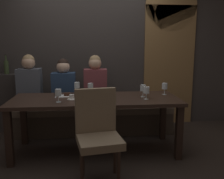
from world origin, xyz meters
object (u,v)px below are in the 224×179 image
object	(u,v)px
banquette_bench	(95,119)
espresso_cup	(72,97)
dining_table	(96,104)
wine_glass_center_front	(165,86)
chair_near_side	(98,129)
diner_far_end	(95,82)
wine_bottle_pale_label	(6,67)
wine_glass_near_right	(143,89)
dessert_plate	(67,95)
fork_on_table	(56,96)
wine_glass_end_left	(146,90)
diner_bearded	(64,85)
wine_glass_end_right	(58,93)
wine_glass_far_left	(77,85)
diner_redhead	(30,83)
wine_glass_near_left	(91,86)

from	to	relation	value
banquette_bench	espresso_cup	size ratio (longest dim) A/B	20.83
dining_table	wine_glass_center_front	bearing A→B (deg)	8.23
chair_near_side	espresso_cup	bearing A→B (deg)	114.95
diner_far_end	wine_bottle_pale_label	bearing A→B (deg)	168.01
chair_near_side	wine_glass_center_front	size ratio (longest dim) A/B	5.98
wine_glass_near_right	dining_table	bearing A→B (deg)	-177.77
espresso_cup	dessert_plate	bearing A→B (deg)	112.19
wine_glass_center_front	fork_on_table	bearing A→B (deg)	-179.82
diner_far_end	fork_on_table	xyz separation A→B (m)	(-0.55, -0.58, -0.09)
wine_glass_center_front	wine_glass_near_right	size ratio (longest dim) A/B	1.00
diner_far_end	wine_glass_end_left	bearing A→B (deg)	-53.08
dining_table	banquette_bench	size ratio (longest dim) A/B	0.88
diner_bearded	wine_glass_end_right	world-z (taller)	diner_bearded
wine_glass_far_left	diner_redhead	bearing A→B (deg)	152.93
diner_redhead	espresso_cup	world-z (taller)	diner_redhead
diner_far_end	dining_table	bearing A→B (deg)	-91.39
wine_glass_near_left	wine_glass_end_left	world-z (taller)	same
chair_near_side	wine_glass_end_right	bearing A→B (deg)	131.25
diner_redhead	wine_glass_near_left	bearing A→B (deg)	-27.51
diner_redhead	espresso_cup	distance (m)	1.05
dining_table	wine_glass_far_left	size ratio (longest dim) A/B	13.41
dining_table	wine_glass_far_left	bearing A→B (deg)	127.13
wine_glass_center_front	wine_glass_near_right	bearing A→B (deg)	-160.80
diner_redhead	wine_glass_near_right	world-z (taller)	diner_redhead
wine_glass_near_left	espresso_cup	xyz separation A→B (m)	(-0.24, -0.29, -0.09)
wine_bottle_pale_label	wine_glass_end_right	size ratio (longest dim) A/B	1.99
wine_glass_near_right	espresso_cup	distance (m)	0.96
dining_table	wine_glass_near_right	bearing A→B (deg)	2.23
wine_glass_center_front	wine_glass_far_left	bearing A→B (deg)	171.02
wine_bottle_pale_label	dessert_plate	world-z (taller)	wine_bottle_pale_label
wine_glass_far_left	wine_glass_end_right	xyz separation A→B (m)	(-0.20, -0.53, -0.00)
diner_bearded	diner_far_end	world-z (taller)	diner_far_end
wine_glass_far_left	wine_glass_near_right	bearing A→B (deg)	-19.10
dining_table	wine_glass_end_left	world-z (taller)	wine_glass_end_left
dining_table	chair_near_side	world-z (taller)	chair_near_side
diner_redhead	wine_glass_center_front	xyz separation A→B (m)	(1.98, -0.58, 0.01)
banquette_bench	wine_glass_center_front	bearing A→B (deg)	-29.82
wine_glass_end_left	fork_on_table	world-z (taller)	wine_glass_end_left
wine_glass_center_front	dessert_plate	distance (m)	1.36
wine_glass_near_left	dessert_plate	world-z (taller)	wine_glass_near_left
wine_glass_near_left	espresso_cup	world-z (taller)	wine_glass_near_left
wine_glass_near_left	wine_glass_near_right	xyz separation A→B (m)	(0.70, -0.20, -0.00)
chair_near_side	dessert_plate	world-z (taller)	chair_near_side
espresso_cup	wine_glass_near_left	bearing A→B (deg)	49.52
diner_redhead	wine_glass_far_left	bearing A→B (deg)	-27.07
banquette_bench	wine_glass_near_left	world-z (taller)	wine_glass_near_left
wine_bottle_pale_label	wine_glass_far_left	world-z (taller)	wine_bottle_pale_label
wine_glass_end_left	banquette_bench	bearing A→B (deg)	128.20
diner_redhead	wine_glass_near_left	xyz separation A→B (m)	(0.94, -0.49, 0.01)
diner_redhead	dessert_plate	size ratio (longest dim) A/B	4.39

